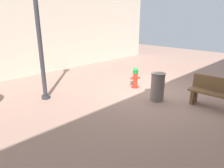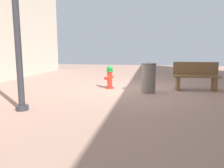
% 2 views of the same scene
% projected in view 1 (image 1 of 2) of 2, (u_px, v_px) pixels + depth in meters
% --- Properties ---
extents(ground_plane, '(23.40, 23.40, 0.00)m').
position_uv_depth(ground_plane, '(155.00, 93.00, 7.52)').
color(ground_plane, '#9E7A6B').
extents(fire_hydrant, '(0.37, 0.39, 0.81)m').
position_uv_depth(fire_hydrant, '(135.00, 78.00, 8.06)').
color(fire_hydrant, red).
rests_on(fire_hydrant, ground_plane).
extents(bench_near, '(1.49, 0.49, 0.95)m').
position_uv_depth(bench_near, '(215.00, 93.00, 6.21)').
color(bench_near, brown).
rests_on(bench_near, ground_plane).
extents(street_lamp, '(0.36, 0.36, 4.12)m').
position_uv_depth(street_lamp, '(38.00, 22.00, 6.27)').
color(street_lamp, '#2D2D33').
rests_on(street_lamp, ground_plane).
extents(trash_bin, '(0.47, 0.47, 0.95)m').
position_uv_depth(trash_bin, '(157.00, 87.00, 6.77)').
color(trash_bin, slate).
rests_on(trash_bin, ground_plane).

